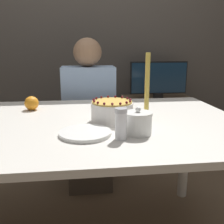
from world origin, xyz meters
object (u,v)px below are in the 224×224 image
Objects in this scene: sugar_shaker at (121,124)px; cake at (112,111)px; sugar_bowl at (138,123)px; candle at (147,92)px; tv_monitor at (159,79)px; person_man_blue_shirt at (89,125)px.

cake is at bearing 90.70° from sugar_shaker.
candle reaches higher than sugar_bowl.
sugar_shaker is 0.38× the size of candle.
sugar_bowl is (0.09, -0.21, -0.00)m from cake.
candle reaches higher than tv_monitor.
tv_monitor reaches higher than cake.
candle is at bearing -109.66° from tv_monitor.
cake is 0.22m from sugar_bowl.
person_man_blue_shirt is 0.86m from tv_monitor.
person_man_blue_shirt is at bearing 110.21° from candle.
sugar_bowl is 1.47m from tv_monitor.
cake is 0.17× the size of person_man_blue_shirt.
tv_monitor is (0.59, 1.43, -0.00)m from sugar_shaker.
sugar_shaker is 0.34m from candle.
person_man_blue_shirt is at bearing 100.46° from sugar_bowl.
sugar_shaker is at bearing 95.36° from person_man_blue_shirt.
tv_monitor is (0.68, 0.42, 0.31)m from person_man_blue_shirt.
person_man_blue_shirt is (-0.18, 0.96, -0.29)m from sugar_bowl.
sugar_shaker reaches higher than sugar_bowl.
cake is 1.70× the size of sugar_bowl.
person_man_blue_shirt is (-0.09, 0.75, -0.29)m from cake.
candle reaches higher than cake.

